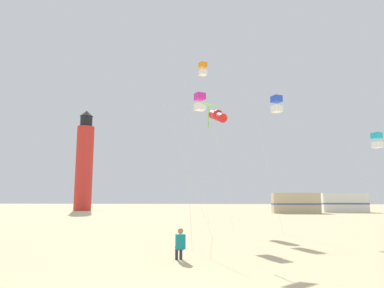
% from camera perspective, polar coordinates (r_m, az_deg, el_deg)
% --- Properties ---
extents(kite_flyer_standing, '(0.44, 0.56, 1.16)m').
position_cam_1_polar(kite_flyer_standing, '(13.08, -1.99, -16.09)').
color(kite_flyer_standing, '#147F84').
rests_on(kite_flyer_standing, ground).
extents(kite_box_blue, '(2.05, 2.05, 9.19)m').
position_cam_1_polar(kite_box_blue, '(24.63, 13.81, 6.40)').
color(kite_box_blue, silver).
rests_on(kite_box_blue, ground).
extents(kite_diamond_lime, '(1.83, 1.91, 6.95)m').
position_cam_1_polar(kite_diamond_lime, '(16.87, 2.53, 5.78)').
color(kite_diamond_lime, silver).
rests_on(kite_diamond_lime, ground).
extents(kite_box_cyan, '(2.59, 2.59, 7.04)m').
position_cam_1_polar(kite_box_cyan, '(29.23, 28.25, 0.53)').
color(kite_box_cyan, silver).
rests_on(kite_box_cyan, ground).
extents(kite_tube_scarlet, '(1.85, 2.58, 9.30)m').
position_cam_1_polar(kite_tube_scarlet, '(27.30, 4.27, 4.69)').
color(kite_tube_scarlet, silver).
rests_on(kite_tube_scarlet, ground).
extents(kite_box_magenta, '(3.19, 2.79, 9.05)m').
position_cam_1_polar(kite_box_magenta, '(22.86, 1.30, 6.96)').
color(kite_box_magenta, silver).
rests_on(kite_box_magenta, ground).
extents(kite_box_orange, '(2.30, 2.18, 13.96)m').
position_cam_1_polar(kite_box_orange, '(30.96, 1.80, 12.24)').
color(kite_box_orange, silver).
rests_on(kite_box_orange, ground).
extents(lighthouse_distant, '(2.80, 2.80, 16.80)m').
position_cam_1_polar(lighthouse_distant, '(60.35, -17.37, -3.01)').
color(lighthouse_distant, red).
rests_on(lighthouse_distant, ground).
extents(rv_van_tan, '(6.47, 2.42, 2.80)m').
position_cam_1_polar(rv_van_tan, '(51.14, 16.74, -9.33)').
color(rv_van_tan, '#C6B28C').
rests_on(rv_van_tan, ground).
extents(rv_van_white, '(6.53, 2.60, 2.80)m').
position_cam_1_polar(rv_van_white, '(56.56, 23.82, -8.86)').
color(rv_van_white, white).
rests_on(rv_van_white, ground).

